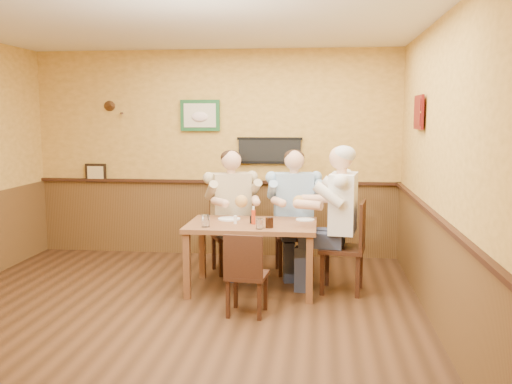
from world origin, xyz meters
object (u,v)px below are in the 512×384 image
at_px(hot_sauce_bottle, 253,216).
at_px(chair_back_right, 293,235).
at_px(diner_tan_shirt, 231,218).
at_px(diner_white_elder, 343,227).
at_px(water_glass_mid, 260,224).
at_px(salt_shaker, 235,220).
at_px(chair_near_side, 247,273).
at_px(cola_tumbler, 269,223).
at_px(diner_blue_polo, 293,218).
at_px(water_glass_left, 206,221).
at_px(chair_right_end, 342,247).
at_px(pepper_shaker, 251,220).
at_px(chair_back_left, 231,234).
at_px(dining_table, 252,231).

bearing_deg(hot_sauce_bottle, chair_back_right, 64.42).
distance_m(diner_tan_shirt, diner_white_elder, 1.48).
bearing_deg(water_glass_mid, salt_shaker, 138.74).
height_order(chair_near_side, cola_tumbler, cola_tumbler).
xyz_separation_m(chair_near_side, cola_tumbler, (0.17, 0.54, 0.40)).
bearing_deg(diner_blue_polo, water_glass_left, -141.25).
relative_size(water_glass_mid, cola_tumbler, 0.99).
xyz_separation_m(chair_right_end, diner_blue_polo, (-0.57, 0.71, 0.18)).
bearing_deg(chair_back_right, diner_white_elder, -61.90).
distance_m(chair_back_right, diner_white_elder, 0.94).
distance_m(water_glass_left, salt_shaker, 0.35).
bearing_deg(pepper_shaker, diner_white_elder, 3.98).
distance_m(chair_back_left, pepper_shaker, 0.86).
bearing_deg(diner_tan_shirt, chair_back_left, 0.00).
bearing_deg(pepper_shaker, diner_tan_shirt, 115.18).
distance_m(diner_white_elder, cola_tumbler, 0.83).
bearing_deg(diner_white_elder, water_glass_mid, -58.30).
distance_m(chair_back_left, diner_tan_shirt, 0.20).
bearing_deg(water_glass_left, diner_blue_polo, 49.30).
relative_size(chair_back_right, water_glass_mid, 8.68).
height_order(chair_back_left, pepper_shaker, chair_back_left).
height_order(dining_table, chair_back_left, chair_back_left).
bearing_deg(water_glass_mid, water_glass_left, 174.43).
relative_size(chair_near_side, pepper_shaker, 9.75).
distance_m(dining_table, hot_sauce_bottle, 0.19).
xyz_separation_m(dining_table, diner_tan_shirt, (-0.34, 0.70, 0.02)).
relative_size(dining_table, water_glass_left, 10.94).
distance_m(dining_table, chair_back_right, 0.88).
distance_m(chair_back_right, water_glass_mid, 1.17).
distance_m(diner_white_elder, pepper_shaker, 0.99).
height_order(chair_right_end, water_glass_mid, chair_right_end).
distance_m(chair_right_end, salt_shaker, 1.20).
distance_m(chair_near_side, diner_white_elder, 1.29).
xyz_separation_m(chair_back_right, diner_tan_shirt, (-0.76, -0.05, 0.20)).
distance_m(chair_back_left, chair_back_right, 0.76).
height_order(chair_right_end, cola_tumbler, chair_right_end).
bearing_deg(chair_back_right, cola_tumbler, -112.11).
bearing_deg(chair_near_side, dining_table, -81.08).
bearing_deg(cola_tumbler, water_glass_left, -178.08).
bearing_deg(chair_near_side, salt_shaker, -67.37).
relative_size(diner_blue_polo, water_glass_left, 10.60).
bearing_deg(chair_near_side, diner_tan_shirt, -69.76).
relative_size(chair_back_right, cola_tumbler, 8.63).
bearing_deg(diner_blue_polo, diner_tan_shirt, 173.36).
xyz_separation_m(chair_back_left, water_glass_left, (-0.12, -0.97, 0.34)).
bearing_deg(pepper_shaker, dining_table, 80.86).
bearing_deg(chair_right_end, diner_white_elder, 98.61).
xyz_separation_m(chair_near_side, diner_white_elder, (0.94, 0.83, 0.31)).
distance_m(chair_right_end, pepper_shaker, 1.03).
height_order(water_glass_mid, hot_sauce_bottle, hot_sauce_bottle).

